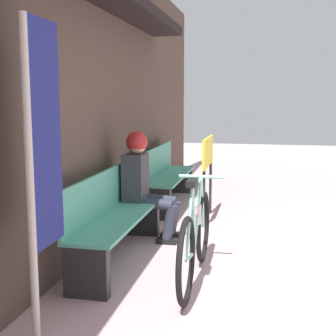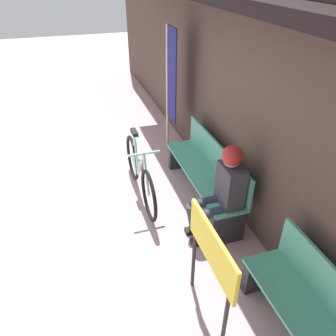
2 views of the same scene
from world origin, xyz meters
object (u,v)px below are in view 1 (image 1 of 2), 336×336
banner_pole (41,151)px  signboard (208,159)px  bicycle (196,238)px  person_seated (143,178)px  park_bench_near (114,219)px  park_bench_far (167,177)px

banner_pole → signboard: bearing=-11.9°
bicycle → person_seated: 1.29m
person_seated → banner_pole: (-2.16, 0.08, 0.54)m
park_bench_near → bicycle: bearing=-111.5°
park_bench_far → signboard: bearing=-138.0°
person_seated → banner_pole: size_ratio=0.59×
bicycle → signboard: 2.03m
park_bench_near → person_seated: size_ratio=1.53×
park_bench_far → signboard: size_ratio=1.76×
park_bench_near → banner_pole: 1.68m
bicycle → person_seated: size_ratio=1.38×
park_bench_far → banner_pole: size_ratio=0.92×
park_bench_near → person_seated: (0.70, -0.11, 0.28)m
park_bench_near → park_bench_far: 2.42m
banner_pole → signboard: 3.21m
park_bench_near → banner_pole: (-1.46, -0.03, 0.82)m
park_bench_far → signboard: 1.09m
person_seated → banner_pole: 2.22m
banner_pole → signboard: (3.12, -0.66, -0.43)m
park_bench_far → banner_pole: (-3.88, -0.03, 0.82)m
park_bench_near → park_bench_far: same height
person_seated → signboard: bearing=-31.1°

